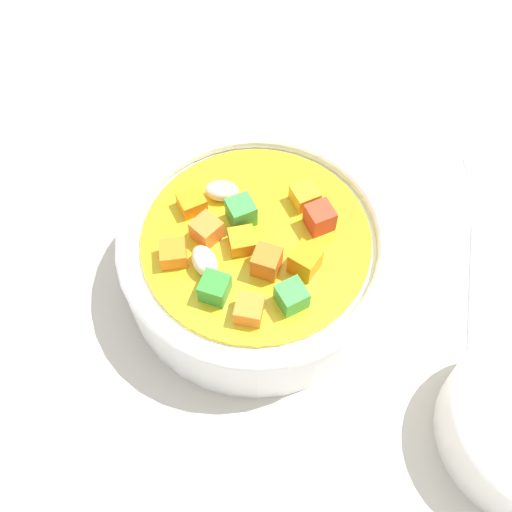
# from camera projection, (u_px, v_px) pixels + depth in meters

# --- Properties ---
(ground_plane) EXTENTS (1.40, 1.40, 0.02)m
(ground_plane) POSITION_uv_depth(u_px,v_px,m) (256.00, 283.00, 0.46)
(ground_plane) COLOR #BAB2A0
(soup_bowl_main) EXTENTS (0.19, 0.19, 0.07)m
(soup_bowl_main) POSITION_uv_depth(u_px,v_px,m) (256.00, 254.00, 0.43)
(soup_bowl_main) COLOR white
(soup_bowl_main) RESTS_ON ground_plane
(spoon) EXTENTS (0.16, 0.16, 0.01)m
(spoon) POSITION_uv_depth(u_px,v_px,m) (478.00, 222.00, 0.48)
(spoon) COLOR silver
(spoon) RESTS_ON ground_plane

